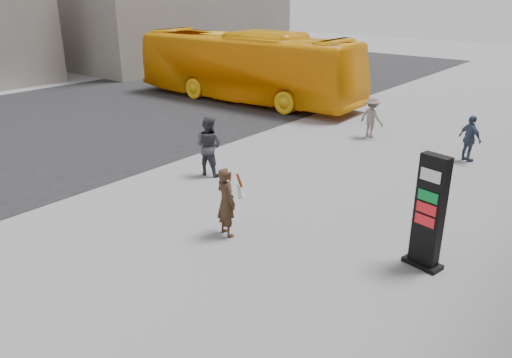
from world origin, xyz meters
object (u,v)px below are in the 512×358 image
Objects in this scene: woman at (226,201)px; pedestrian_a at (209,146)px; pedestrian_c at (470,139)px; info_pylon at (429,213)px; bus at (246,66)px; pedestrian_b at (372,117)px.

woman is 0.91× the size of pedestrian_a.
pedestrian_a is 8.91m from pedestrian_c.
pedestrian_c is at bearing -91.05° from woman.
info_pylon is 17.34m from bus.
pedestrian_b is 4.01m from pedestrian_c.
info_pylon is 7.63m from pedestrian_a.
woman is 9.96m from pedestrian_b.
info_pylon is at bearing -129.17° from bus.
bus reaches higher than pedestrian_b.
info_pylon is 1.57× the size of pedestrian_c.
bus is 12.66m from pedestrian_c.
info_pylon is 7.88m from pedestrian_c.
woman is 1.07× the size of pedestrian_c.
woman is 15.41m from bus.
pedestrian_c is (6.02, 6.57, -0.15)m from pedestrian_a.
pedestrian_b is (8.36, -2.15, -0.97)m from bus.
woman is at bearing 107.94° from pedestrian_b.
info_pylon is 1.32× the size of pedestrian_a.
woman is at bearing 129.20° from pedestrian_a.
bus is 6.71× the size of pedestrian_a.
pedestrian_b is (-1.22, 9.89, -0.07)m from woman.
bus is 8.69m from pedestrian_b.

